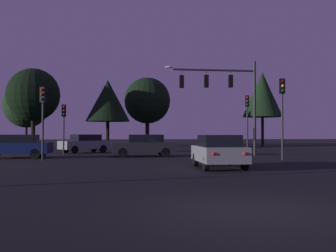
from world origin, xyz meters
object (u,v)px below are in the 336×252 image
Objects in this scene: traffic_light_far_side at (43,108)px; tree_center_horizon at (147,101)px; traffic_light_median at (282,103)px; traffic_signal_mast_arm at (226,90)px; car_nearside_lane at (219,151)px; car_crossing_right at (15,146)px; car_crossing_left at (144,145)px; car_far_lane at (85,143)px; tree_behind_sign at (262,95)px; tree_right_cluster at (33,95)px; tree_left_far at (26,105)px; tree_lot_edge at (108,101)px; traffic_light_corner_right at (64,119)px; traffic_light_corner_left at (247,113)px.

tree_center_horizon is at bearing 70.85° from traffic_light_far_side.
traffic_signal_mast_arm is at bearing 111.76° from traffic_light_median.
car_nearside_lane is 14.27m from car_crossing_right.
car_crossing_left is at bearing 149.46° from traffic_light_median.
traffic_light_median is at bearing -40.93° from car_far_lane.
traffic_light_median is 0.59× the size of tree_center_horizon.
tree_behind_sign reaches higher than traffic_signal_mast_arm.
car_far_lane is 15.27m from tree_center_horizon.
car_crossing_right is 15.85m from tree_right_cluster.
tree_left_far is (-20.73, 26.73, 1.63)m from traffic_light_median.
traffic_light_far_side is at bearing -100.44° from tree_lot_edge.
traffic_light_median is at bearing -60.88° from tree_lot_edge.
traffic_light_median is 16.74m from car_far_lane.
car_crossing_right is at bearing -82.30° from tree_right_cluster.
tree_left_far is (-4.44, 22.75, 4.26)m from car_crossing_right.
car_crossing_left is 7.61m from car_far_lane.
tree_right_cluster is at bearing 139.54° from traffic_signal_mast_arm.
traffic_light_median is at bearing -28.89° from traffic_light_corner_right.
car_nearside_lane is 0.52× the size of tree_left_far.
tree_behind_sign reaches higher than traffic_light_corner_right.
tree_center_horizon is (-4.33, 18.94, 0.76)m from traffic_signal_mast_arm.
traffic_light_corner_right is 0.87× the size of traffic_light_far_side.
car_crossing_right is 22.84m from tree_center_horizon.
car_crossing_left is (-2.79, 9.69, 0.00)m from car_nearside_lane.
tree_right_cluster reaches higher than car_nearside_lane.
tree_behind_sign is at bearing 12.51° from tree_right_cluster.
car_nearside_lane is 33.10m from tree_behind_sign.
car_far_lane is (-10.47, 5.76, -3.92)m from traffic_signal_mast_arm.
traffic_light_corner_right is (-11.73, 2.52, -2.04)m from traffic_signal_mast_arm.
traffic_light_far_side is 0.53× the size of tree_center_horizon.
tree_left_far reaches higher than car_crossing_right.
tree_right_cluster reaches higher than traffic_light_corner_right.
traffic_light_far_side is at bearing -48.65° from car_crossing_right.
tree_behind_sign is (20.54, 13.99, 5.67)m from car_far_lane.
tree_center_horizon reaches higher than traffic_light_far_side.
car_crossing_right is at bearing -168.10° from traffic_light_corner_left.
tree_center_horizon is (7.40, 16.41, 2.80)m from traffic_light_corner_right.
car_nearside_lane is 0.87× the size of car_crossing_right.
car_far_lane is (3.81, 6.85, -0.00)m from car_crossing_right.
traffic_signal_mast_arm reaches higher than car_crossing_left.
traffic_light_corner_left is 1.07× the size of car_far_lane.
traffic_light_corner_left is 0.99× the size of car_crossing_right.
car_crossing_left is 0.48× the size of tree_behind_sign.
car_crossing_left is 0.96× the size of car_crossing_right.
traffic_light_corner_left is 16.50m from tree_lot_edge.
traffic_light_far_side is 0.60× the size of tree_lot_edge.
traffic_light_median reaches higher than car_far_lane.
car_nearside_lane is (8.97, -6.52, -2.28)m from traffic_light_far_side.
traffic_signal_mast_arm reaches higher than traffic_light_median.
tree_right_cluster is 7.50m from tree_lot_edge.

